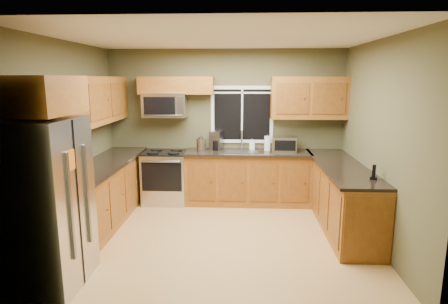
# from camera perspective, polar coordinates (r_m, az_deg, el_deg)

# --- Properties ---
(floor) EXTENTS (4.20, 4.20, 0.00)m
(floor) POSITION_cam_1_polar(r_m,az_deg,el_deg) (5.40, -0.74, -12.80)
(floor) COLOR tan
(floor) RESTS_ON ground
(ceiling) EXTENTS (4.20, 4.20, 0.00)m
(ceiling) POSITION_cam_1_polar(r_m,az_deg,el_deg) (4.96, -0.82, 17.05)
(ceiling) COLOR white
(ceiling) RESTS_ON back_wall
(back_wall) EXTENTS (4.20, 0.00, 4.20)m
(back_wall) POSITION_cam_1_polar(r_m,az_deg,el_deg) (6.78, 0.21, 4.04)
(back_wall) COLOR brown
(back_wall) RESTS_ON ground
(front_wall) EXTENTS (4.20, 0.00, 4.20)m
(front_wall) POSITION_cam_1_polar(r_m,az_deg,el_deg) (3.25, -2.84, -3.89)
(front_wall) COLOR brown
(front_wall) RESTS_ON ground
(left_wall) EXTENTS (0.00, 3.60, 3.60)m
(left_wall) POSITION_cam_1_polar(r_m,az_deg,el_deg) (5.55, -22.98, 1.55)
(left_wall) COLOR brown
(left_wall) RESTS_ON ground
(right_wall) EXTENTS (0.00, 3.60, 3.60)m
(right_wall) POSITION_cam_1_polar(r_m,az_deg,el_deg) (5.30, 22.52, 1.17)
(right_wall) COLOR brown
(right_wall) RESTS_ON ground
(window) EXTENTS (1.12, 0.03, 1.02)m
(window) POSITION_cam_1_polar(r_m,az_deg,el_deg) (6.73, 2.77, 5.71)
(window) COLOR white
(window) RESTS_ON back_wall
(base_cabinets_left) EXTENTS (0.60, 2.65, 0.90)m
(base_cabinets_left) POSITION_cam_1_polar(r_m,az_deg,el_deg) (6.05, -17.81, -6.11)
(base_cabinets_left) COLOR brown
(base_cabinets_left) RESTS_ON ground
(countertop_left) EXTENTS (0.65, 2.65, 0.04)m
(countertop_left) POSITION_cam_1_polar(r_m,az_deg,el_deg) (5.93, -17.85, -1.77)
(countertop_left) COLOR black
(countertop_left) RESTS_ON base_cabinets_left
(base_cabinets_back) EXTENTS (2.17, 0.60, 0.90)m
(base_cabinets_back) POSITION_cam_1_polar(r_m,az_deg,el_deg) (6.65, 3.66, -4.03)
(base_cabinets_back) COLOR brown
(base_cabinets_back) RESTS_ON ground
(countertop_back) EXTENTS (2.17, 0.65, 0.04)m
(countertop_back) POSITION_cam_1_polar(r_m,az_deg,el_deg) (6.52, 3.71, -0.10)
(countertop_back) COLOR black
(countertop_back) RESTS_ON base_cabinets_back
(base_cabinets_peninsula) EXTENTS (0.60, 2.52, 0.90)m
(base_cabinets_peninsula) POSITION_cam_1_polar(r_m,az_deg,el_deg) (5.92, 17.38, -6.47)
(base_cabinets_peninsula) COLOR brown
(base_cabinets_peninsula) RESTS_ON ground
(countertop_peninsula) EXTENTS (0.65, 2.50, 0.04)m
(countertop_peninsula) POSITION_cam_1_polar(r_m,az_deg,el_deg) (5.80, 17.39, -2.02)
(countertop_peninsula) COLOR black
(countertop_peninsula) RESTS_ON base_cabinets_peninsula
(upper_cabinets_left) EXTENTS (0.33, 2.65, 0.72)m
(upper_cabinets_left) POSITION_cam_1_polar(r_m,az_deg,el_deg) (5.86, -19.88, 7.26)
(upper_cabinets_left) COLOR brown
(upper_cabinets_left) RESTS_ON left_wall
(upper_cabinets_back_left) EXTENTS (1.30, 0.33, 0.30)m
(upper_cabinets_back_left) POSITION_cam_1_polar(r_m,az_deg,el_deg) (6.66, -7.30, 10.04)
(upper_cabinets_back_left) COLOR brown
(upper_cabinets_back_left) RESTS_ON back_wall
(upper_cabinets_back_right) EXTENTS (1.30, 0.33, 0.72)m
(upper_cabinets_back_right) POSITION_cam_1_polar(r_m,az_deg,el_deg) (6.66, 12.83, 8.04)
(upper_cabinets_back_right) COLOR brown
(upper_cabinets_back_right) RESTS_ON back_wall
(upper_cabinet_over_fridge) EXTENTS (0.72, 0.90, 0.38)m
(upper_cabinet_over_fridge) POSITION_cam_1_polar(r_m,az_deg,el_deg) (4.17, -26.96, 7.73)
(upper_cabinet_over_fridge) COLOR brown
(upper_cabinet_over_fridge) RESTS_ON left_wall
(refrigerator) EXTENTS (0.74, 0.90, 1.80)m
(refrigerator) POSITION_cam_1_polar(r_m,az_deg,el_deg) (4.36, -25.63, -7.21)
(refrigerator) COLOR #B7B7BC
(refrigerator) RESTS_ON ground
(range) EXTENTS (0.76, 0.69, 0.94)m
(range) POSITION_cam_1_polar(r_m,az_deg,el_deg) (6.76, -8.88, -3.73)
(range) COLOR #B7B7BC
(range) RESTS_ON ground
(microwave) EXTENTS (0.76, 0.41, 0.42)m
(microwave) POSITION_cam_1_polar(r_m,az_deg,el_deg) (6.68, -8.97, 7.07)
(microwave) COLOR #B7B7BC
(microwave) RESTS_ON back_wall
(sink) EXTENTS (0.60, 0.42, 0.36)m
(sink) POSITION_cam_1_polar(r_m,az_deg,el_deg) (6.53, 2.71, 0.22)
(sink) COLOR slate
(sink) RESTS_ON countertop_back
(toaster_oven) EXTENTS (0.44, 0.35, 0.26)m
(toaster_oven) POSITION_cam_1_polar(r_m,az_deg,el_deg) (6.58, 9.15, 1.21)
(toaster_oven) COLOR #B7B7BC
(toaster_oven) RESTS_ON countertop_back
(coffee_maker) EXTENTS (0.25, 0.30, 0.33)m
(coffee_maker) POSITION_cam_1_polar(r_m,az_deg,el_deg) (6.67, -1.17, 1.68)
(coffee_maker) COLOR slate
(coffee_maker) RESTS_ON countertop_back
(kettle) EXTENTS (0.20, 0.20, 0.28)m
(kettle) POSITION_cam_1_polar(r_m,az_deg,el_deg) (6.50, -3.52, 1.23)
(kettle) COLOR #B7B7BC
(kettle) RESTS_ON countertop_back
(paper_towel_roll) EXTENTS (0.12, 0.12, 0.28)m
(paper_towel_roll) POSITION_cam_1_polar(r_m,az_deg,el_deg) (6.63, 6.63, 1.33)
(paper_towel_roll) COLOR white
(paper_towel_roll) RESTS_ON countertop_back
(soap_bottle_a) EXTENTS (0.13, 0.13, 0.28)m
(soap_bottle_a) POSITION_cam_1_polar(r_m,az_deg,el_deg) (6.73, -1.11, 1.68)
(soap_bottle_a) COLOR orange
(soap_bottle_a) RESTS_ON countertop_back
(soap_bottle_b) EXTENTS (0.10, 0.10, 0.19)m
(soap_bottle_b) POSITION_cam_1_polar(r_m,az_deg,el_deg) (6.70, 4.26, 1.18)
(soap_bottle_b) COLOR white
(soap_bottle_b) RESTS_ON countertop_back
(soap_bottle_c) EXTENTS (0.12, 0.12, 0.15)m
(soap_bottle_c) POSITION_cam_1_polar(r_m,az_deg,el_deg) (6.74, -1.45, 1.13)
(soap_bottle_c) COLOR white
(soap_bottle_c) RESTS_ON countertop_back
(cordless_phone) EXTENTS (0.11, 0.11, 0.19)m
(cordless_phone) POSITION_cam_1_polar(r_m,az_deg,el_deg) (5.08, 21.84, -3.26)
(cordless_phone) COLOR black
(cordless_phone) RESTS_ON countertop_peninsula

